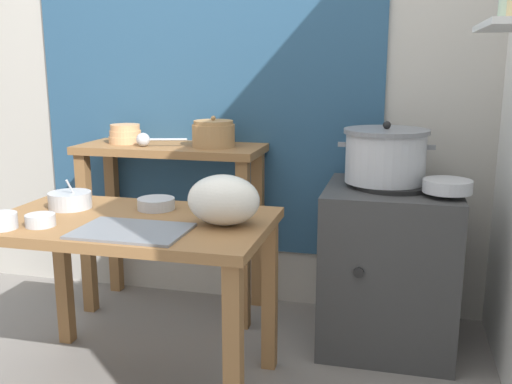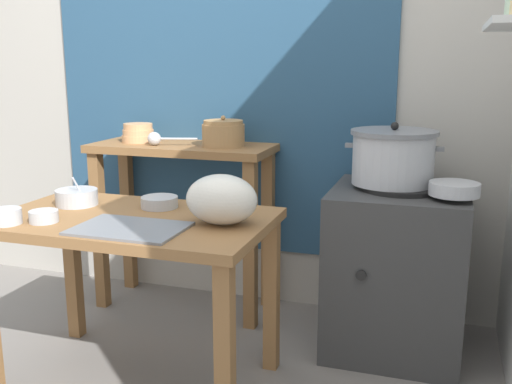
# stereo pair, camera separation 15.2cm
# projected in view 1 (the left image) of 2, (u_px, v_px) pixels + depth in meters

# --- Properties ---
(wall_back) EXTENTS (4.40, 0.12, 2.60)m
(wall_back) POSITION_uv_depth(u_px,v_px,m) (250.00, 66.00, 3.07)
(wall_back) COLOR #B2ADA3
(wall_back) RESTS_ON ground
(prep_table) EXTENTS (1.10, 0.66, 0.72)m
(prep_table) POSITION_uv_depth(u_px,v_px,m) (131.00, 246.00, 2.28)
(prep_table) COLOR olive
(prep_table) RESTS_ON ground
(back_shelf_table) EXTENTS (0.96, 0.40, 0.90)m
(back_shelf_table) POSITION_uv_depth(u_px,v_px,m) (172.00, 187.00, 3.04)
(back_shelf_table) COLOR olive
(back_shelf_table) RESTS_ON ground
(stove_block) EXTENTS (0.60, 0.61, 0.78)m
(stove_block) POSITION_uv_depth(u_px,v_px,m) (389.00, 266.00, 2.71)
(stove_block) COLOR #383838
(stove_block) RESTS_ON ground
(steamer_pot) EXTENTS (0.43, 0.39, 0.28)m
(steamer_pot) POSITION_uv_depth(u_px,v_px,m) (385.00, 155.00, 2.62)
(steamer_pot) COLOR #B7BABF
(steamer_pot) RESTS_ON stove_block
(clay_pot) EXTENTS (0.22, 0.22, 0.16)m
(clay_pot) POSITION_uv_depth(u_px,v_px,m) (214.00, 134.00, 2.92)
(clay_pot) COLOR #A37A4C
(clay_pot) RESTS_ON back_shelf_table
(bowl_stack_enamel) EXTENTS (0.18, 0.18, 0.10)m
(bowl_stack_enamel) POSITION_uv_depth(u_px,v_px,m) (125.00, 134.00, 3.05)
(bowl_stack_enamel) COLOR tan
(bowl_stack_enamel) RESTS_ON back_shelf_table
(ladle) EXTENTS (0.25, 0.10, 0.07)m
(ladle) POSITION_uv_depth(u_px,v_px,m) (145.00, 140.00, 2.93)
(ladle) COLOR #B7BABF
(ladle) RESTS_ON back_shelf_table
(serving_tray) EXTENTS (0.40, 0.28, 0.01)m
(serving_tray) POSITION_uv_depth(u_px,v_px,m) (131.00, 231.00, 2.07)
(serving_tray) COLOR slate
(serving_tray) RESTS_ON prep_table
(plastic_bag) EXTENTS (0.28, 0.22, 0.19)m
(plastic_bag) POSITION_uv_depth(u_px,v_px,m) (224.00, 200.00, 2.15)
(plastic_bag) COLOR silver
(plastic_bag) RESTS_ON prep_table
(wide_pan) EXTENTS (0.21, 0.21, 0.05)m
(wide_pan) POSITION_uv_depth(u_px,v_px,m) (447.00, 186.00, 2.43)
(wide_pan) COLOR #B7BABF
(wide_pan) RESTS_ON stove_block
(prep_bowl_0) EXTENTS (0.18, 0.18, 0.13)m
(prep_bowl_0) POSITION_uv_depth(u_px,v_px,m) (70.00, 199.00, 2.41)
(prep_bowl_0) COLOR #B7BABF
(prep_bowl_0) RESTS_ON prep_table
(prep_bowl_1) EXTENTS (0.11, 0.11, 0.05)m
(prep_bowl_1) POSITION_uv_depth(u_px,v_px,m) (40.00, 220.00, 2.14)
(prep_bowl_1) COLOR #B7BABF
(prep_bowl_1) RESTS_ON prep_table
(prep_bowl_2) EXTENTS (0.12, 0.12, 0.06)m
(prep_bowl_2) POSITION_uv_depth(u_px,v_px,m) (1.00, 220.00, 2.11)
(prep_bowl_2) COLOR #B7BABF
(prep_bowl_2) RESTS_ON prep_table
(prep_bowl_3) EXTENTS (0.16, 0.16, 0.05)m
(prep_bowl_3) POSITION_uv_depth(u_px,v_px,m) (156.00, 203.00, 2.39)
(prep_bowl_3) COLOR #B7BABF
(prep_bowl_3) RESTS_ON prep_table
(prep_bowl_4) EXTENTS (0.11, 0.11, 0.06)m
(prep_bowl_4) POSITION_uv_depth(u_px,v_px,m) (207.00, 202.00, 2.38)
(prep_bowl_4) COLOR #B7D1AD
(prep_bowl_4) RESTS_ON prep_table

